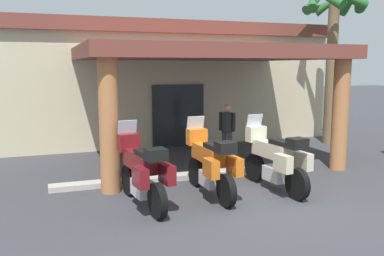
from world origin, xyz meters
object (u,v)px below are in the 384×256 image
motel_building (155,80)px  motorcycle_maroon (142,172)px  motorcycle_cream (276,159)px  palm_tree_near_portico (333,25)px  pedestrian (227,128)px  motorcycle_orange (211,164)px

motel_building → motorcycle_maroon: size_ratio=5.56×
motorcycle_cream → palm_tree_near_portico: size_ratio=0.39×
motel_building → palm_tree_near_portico: size_ratio=2.18×
motorcycle_maroon → motorcycle_cream: size_ratio=1.00×
palm_tree_near_portico → pedestrian: bearing=-164.9°
motel_building → motorcycle_orange: (-0.99, -8.55, -1.47)m
motorcycle_orange → motorcycle_maroon: bearing=94.6°
motorcycle_orange → motel_building: bearing=-8.7°
motorcycle_maroon → pedestrian: (3.25, 3.25, 0.24)m
motel_building → pedestrian: 5.66m
motorcycle_maroon → motel_building: bearing=-23.9°
motorcycle_maroon → pedestrian: pedestrian is taller
motorcycle_maroon → motorcycle_cream: 3.00m
motel_building → motorcycle_maroon: bearing=-106.5°
motel_building → motorcycle_cream: motel_building is taller
motel_building → pedestrian: bearing=-82.7°
motorcycle_orange → pedestrian: 3.54m
motorcycle_cream → pedestrian: (0.25, 3.16, 0.24)m
pedestrian → palm_tree_near_portico: palm_tree_near_portico is taller
motorcycle_cream → pedestrian: bearing=-10.4°
motel_building → motorcycle_orange: 8.73m
motel_building → pedestrian: size_ratio=7.53×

